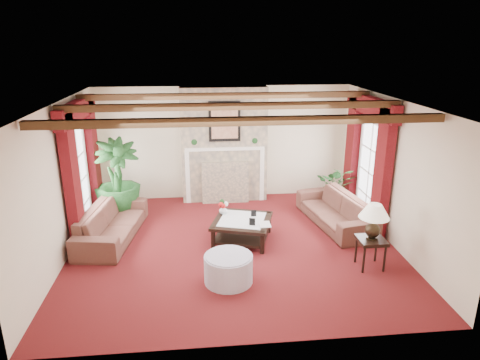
{
  "coord_description": "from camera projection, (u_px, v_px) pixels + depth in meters",
  "views": [
    {
      "loc": [
        -0.62,
        -7.25,
        3.73
      ],
      "look_at": [
        0.16,
        0.4,
        1.18
      ],
      "focal_mm": 32.0,
      "sensor_mm": 36.0,
      "label": 1
    }
  ],
  "objects": [
    {
      "name": "ceiling",
      "position": [
        233.0,
        103.0,
        7.23
      ],
      "size": [
        6.0,
        6.0,
        0.0
      ],
      "primitive_type": "plane",
      "rotation": [
        3.14,
        0.0,
        0.0
      ],
      "color": "white",
      "rests_on": "floor"
    },
    {
      "name": "right_wall",
      "position": [
        394.0,
        173.0,
        7.95
      ],
      "size": [
        0.02,
        5.5,
        2.7
      ],
      "primitive_type": "cube",
      "color": "beige",
      "rests_on": "ground"
    },
    {
      "name": "french_door_left",
      "position": [
        72.0,
        128.0,
        8.07
      ],
      "size": [
        0.1,
        1.1,
        2.16
      ],
      "primitive_type": null,
      "color": "white",
      "rests_on": "ground"
    },
    {
      "name": "small_plant",
      "position": [
        337.0,
        190.0,
        9.91
      ],
      "size": [
        1.63,
        1.66,
        0.77
      ],
      "primitive_type": "imported",
      "rotation": [
        0.0,
        0.0,
        -0.42
      ],
      "color": "black",
      "rests_on": "ground"
    },
    {
      "name": "back_wall",
      "position": [
        224.0,
        143.0,
        10.26
      ],
      "size": [
        6.0,
        0.02,
        2.7
      ],
      "primitive_type": "cube",
      "color": "beige",
      "rests_on": "ground"
    },
    {
      "name": "curtains_left",
      "position": [
        76.0,
        105.0,
        7.95
      ],
      "size": [
        0.2,
        2.4,
        2.55
      ],
      "primitive_type": null,
      "color": "#440909",
      "rests_on": "ground"
    },
    {
      "name": "sofa_left",
      "position": [
        111.0,
        218.0,
        8.29
      ],
      "size": [
        2.38,
        1.26,
        0.86
      ],
      "primitive_type": "imported",
      "rotation": [
        0.0,
        0.0,
        1.43
      ],
      "color": "#3B101C",
      "rests_on": "ground"
    },
    {
      "name": "sofa_right",
      "position": [
        336.0,
        205.0,
        8.91
      ],
      "size": [
        2.39,
        1.36,
        0.85
      ],
      "primitive_type": "imported",
      "rotation": [
        0.0,
        0.0,
        -1.4
      ],
      "color": "#3B101C",
      "rests_on": "ground"
    },
    {
      "name": "french_door_right",
      "position": [
        375.0,
        122.0,
        8.64
      ],
      "size": [
        0.1,
        1.1,
        2.16
      ],
      "primitive_type": null,
      "color": "white",
      "rests_on": "ground"
    },
    {
      "name": "coffee_table",
      "position": [
        242.0,
        230.0,
        8.26
      ],
      "size": [
        1.32,
        1.32,
        0.43
      ],
      "primitive_type": null,
      "rotation": [
        0.0,
        0.0,
        -0.29
      ],
      "color": "black",
      "rests_on": "ground"
    },
    {
      "name": "potted_palm",
      "position": [
        119.0,
        196.0,
        9.29
      ],
      "size": [
        2.19,
        2.41,
        0.97
      ],
      "primitive_type": "imported",
      "rotation": [
        0.0,
        0.0,
        0.39
      ],
      "color": "black",
      "rests_on": "ground"
    },
    {
      "name": "book",
      "position": [
        259.0,
        218.0,
        7.89
      ],
      "size": [
        0.22,
        0.02,
        0.29
      ],
      "primitive_type": "imported",
      "rotation": [
        0.0,
        0.0,
        -0.0
      ],
      "color": "black",
      "rests_on": "coffee_table"
    },
    {
      "name": "flower_vase",
      "position": [
        223.0,
        210.0,
        8.44
      ],
      "size": [
        0.28,
        0.28,
        0.17
      ],
      "primitive_type": "imported",
      "rotation": [
        0.0,
        0.0,
        -0.37
      ],
      "color": "silver",
      "rests_on": "coffee_table"
    },
    {
      "name": "left_wall",
      "position": [
        61.0,
        184.0,
        7.37
      ],
      "size": [
        0.02,
        5.5,
        2.7
      ],
      "primitive_type": "cube",
      "color": "beige",
      "rests_on": "ground"
    },
    {
      "name": "photo_frame_a",
      "position": [
        252.0,
        222.0,
        7.9
      ],
      "size": [
        0.11,
        0.06,
        0.15
      ],
      "primitive_type": null,
      "rotation": [
        0.0,
        0.0,
        -0.38
      ],
      "color": "black",
      "rests_on": "coffee_table"
    },
    {
      "name": "side_table",
      "position": [
        370.0,
        253.0,
        7.27
      ],
      "size": [
        0.52,
        0.52,
        0.53
      ],
      "primitive_type": null,
      "rotation": [
        0.0,
        0.0,
        -0.17
      ],
      "color": "black",
      "rests_on": "ground"
    },
    {
      "name": "photo_frame_b",
      "position": [
        254.0,
        213.0,
        8.31
      ],
      "size": [
        0.1,
        0.03,
        0.13
      ],
      "primitive_type": null,
      "rotation": [
        0.0,
        0.0,
        0.08
      ],
      "color": "black",
      "rests_on": "coffee_table"
    },
    {
      "name": "ceiling_beams",
      "position": [
        233.0,
        106.0,
        7.25
      ],
      "size": [
        6.0,
        3.0,
        0.12
      ],
      "primitive_type": null,
      "color": "#362011",
      "rests_on": "ceiling"
    },
    {
      "name": "table_lamp",
      "position": [
        374.0,
        221.0,
        7.09
      ],
      "size": [
        0.5,
        0.5,
        0.64
      ],
      "primitive_type": null,
      "color": "black",
      "rests_on": "side_table"
    },
    {
      "name": "ottoman",
      "position": [
        228.0,
        269.0,
        6.84
      ],
      "size": [
        0.78,
        0.78,
        0.46
      ],
      "primitive_type": "cylinder",
      "color": "#A09FB4",
      "rests_on": "ground"
    },
    {
      "name": "fireplace",
      "position": [
        224.0,
        87.0,
        9.64
      ],
      "size": [
        2.0,
        0.52,
        2.7
      ],
      "primitive_type": null,
      "color": "tan",
      "rests_on": "ground"
    },
    {
      "name": "curtains_right",
      "position": [
        372.0,
        101.0,
        8.5
      ],
      "size": [
        0.2,
        2.4,
        2.55
      ],
      "primitive_type": null,
      "color": "#440909",
      "rests_on": "ground"
    },
    {
      "name": "floor",
      "position": [
        234.0,
        246.0,
        8.08
      ],
      "size": [
        6.0,
        6.0,
        0.0
      ],
      "primitive_type": "plane",
      "color": "#3D0B0C",
      "rests_on": "ground"
    }
  ]
}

